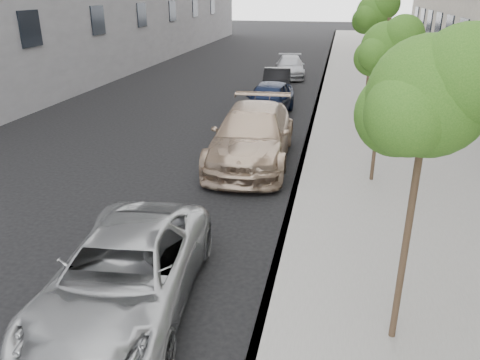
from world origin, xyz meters
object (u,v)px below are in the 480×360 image
(tree_mid, at_px, (387,47))
(sedan_blue, at_px, (269,99))
(tree_near, at_px, (431,96))
(sedan_rear, at_px, (290,67))
(suv, at_px, (252,135))
(sedan_black, at_px, (277,82))
(minivan, at_px, (125,274))
(tree_far, at_px, (375,13))

(tree_mid, bearing_deg, sedan_blue, 120.07)
(tree_near, height_order, sedan_rear, tree_near)
(suv, relative_size, sedan_black, 1.51)
(minivan, distance_m, sedan_black, 18.08)
(suv, relative_size, sedan_blue, 1.36)
(tree_near, height_order, tree_mid, tree_near)
(tree_far, bearing_deg, sedan_black, 130.21)
(tree_mid, bearing_deg, tree_near, -90.00)
(tree_mid, distance_m, sedan_black, 12.67)
(sedan_black, height_order, sedan_rear, sedan_black)
(sedan_black, bearing_deg, tree_near, -81.63)
(tree_mid, height_order, sedan_rear, tree_mid)
(minivan, relative_size, sedan_rear, 1.14)
(minivan, relative_size, sedan_blue, 1.13)
(sedan_blue, bearing_deg, suv, -83.52)
(suv, distance_m, sedan_black, 10.35)
(sedan_rear, bearing_deg, sedan_blue, -95.65)
(sedan_rear, bearing_deg, sedan_black, -97.81)
(sedan_rear, bearing_deg, suv, -94.81)
(tree_near, distance_m, sedan_black, 18.80)
(sedan_black, bearing_deg, sedan_blue, -91.42)
(minivan, bearing_deg, tree_near, -4.96)
(tree_mid, xyz_separation_m, minivan, (-4.36, -6.55, -3.04))
(tree_near, relative_size, sedan_rear, 1.08)
(tree_far, xyz_separation_m, suv, (-3.64, -5.29, -3.41))
(tree_far, xyz_separation_m, sedan_blue, (-3.97, 0.36, -3.52))
(sedan_blue, bearing_deg, sedan_rear, 94.18)
(suv, bearing_deg, minivan, -98.00)
(sedan_blue, bearing_deg, tree_mid, -56.82)
(tree_far, bearing_deg, tree_mid, -90.00)
(minivan, bearing_deg, suv, 79.12)
(tree_mid, bearing_deg, suv, 161.66)
(sedan_blue, relative_size, sedan_black, 1.11)
(sedan_rear, bearing_deg, tree_mid, -82.79)
(minivan, bearing_deg, sedan_rear, 83.91)
(tree_near, relative_size, suv, 0.79)
(tree_far, distance_m, sedan_blue, 5.32)
(sedan_blue, relative_size, sedan_rear, 1.00)
(tree_mid, relative_size, sedan_blue, 1.02)
(tree_far, relative_size, suv, 0.85)
(tree_far, bearing_deg, suv, -124.50)
(tree_near, distance_m, suv, 9.03)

